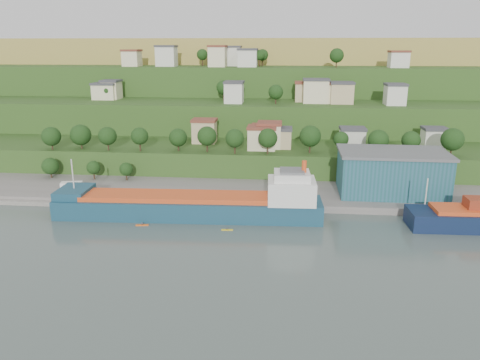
# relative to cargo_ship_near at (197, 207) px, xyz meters

# --- Properties ---
(ground) EXTENTS (500.00, 500.00, 0.00)m
(ground) POSITION_rel_cargo_ship_near_xyz_m (7.03, -8.84, -2.90)
(ground) COLOR #455451
(ground) RESTS_ON ground
(quay) EXTENTS (220.00, 26.00, 4.00)m
(quay) POSITION_rel_cargo_ship_near_xyz_m (27.03, 19.16, -2.90)
(quay) COLOR slate
(quay) RESTS_ON ground
(pebble_beach) EXTENTS (40.00, 18.00, 2.40)m
(pebble_beach) POSITION_rel_cargo_ship_near_xyz_m (-47.97, 13.16, -2.90)
(pebble_beach) COLOR slate
(pebble_beach) RESTS_ON ground
(hillside) EXTENTS (360.00, 210.74, 96.00)m
(hillside) POSITION_rel_cargo_ship_near_xyz_m (7.04, 159.88, -2.83)
(hillside) COLOR #284719
(hillside) RESTS_ON ground
(cargo_ship_near) EXTENTS (71.09, 13.71, 18.18)m
(cargo_ship_near) POSITION_rel_cargo_ship_near_xyz_m (0.00, 0.00, 0.00)
(cargo_ship_near) COLOR #164153
(cargo_ship_near) RESTS_ON ground
(warehouse) EXTENTS (31.30, 19.49, 12.80)m
(warehouse) POSITION_rel_cargo_ship_near_xyz_m (54.37, 20.15, 5.53)
(warehouse) COLOR #1C5156
(warehouse) RESTS_ON quay
(caravan) EXTENTS (6.70, 3.88, 2.93)m
(caravan) POSITION_rel_cargo_ship_near_xyz_m (-41.81, 15.32, -0.24)
(caravan) COLOR white
(caravan) RESTS_ON pebble_beach
(dinghy) EXTENTS (4.70, 3.06, 0.88)m
(dinghy) POSITION_rel_cargo_ship_near_xyz_m (-40.79, 10.05, -1.26)
(dinghy) COLOR silver
(dinghy) RESTS_ON pebble_beach
(kayak_orange) EXTENTS (3.29, 1.12, 0.81)m
(kayak_orange) POSITION_rel_cargo_ship_near_xyz_m (-12.84, -7.54, -2.66)
(kayak_orange) COLOR orange
(kayak_orange) RESTS_ON ground
(kayak_yellow) EXTENTS (2.95, 0.78, 0.73)m
(kayak_yellow) POSITION_rel_cargo_ship_near_xyz_m (9.19, -8.62, -2.69)
(kayak_yellow) COLOR gold
(kayak_yellow) RESTS_ON ground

